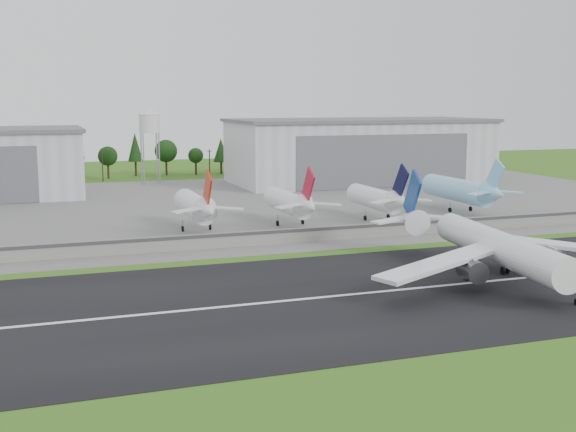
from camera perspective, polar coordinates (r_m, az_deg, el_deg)
name	(u,v)px	position (r m, az deg, el deg)	size (l,w,h in m)	color
ground	(367,312)	(113.25, 6.29, -7.58)	(600.00, 600.00, 0.00)	#376417
runway	(341,296)	(121.97, 4.25, -6.30)	(320.00, 60.00, 0.10)	black
runway_centerline	(342,295)	(121.95, 4.25, -6.27)	(220.00, 1.00, 0.02)	white
apron	(200,206)	(225.08, -7.00, 0.79)	(320.00, 150.00, 0.10)	slate
blast_fence	(262,238)	(162.71, -2.08, -1.73)	(240.00, 0.61, 3.50)	gray
hangar_east	(359,150)	(290.33, 5.65, 5.18)	(102.00, 47.00, 25.20)	silver
water_tower	(149,121)	(285.91, -10.91, 7.39)	(8.40, 8.40, 29.40)	#99999E
utility_poles	(158,180)	(303.13, -10.25, 2.84)	(230.00, 3.00, 12.00)	black
treeline	(152,176)	(317.87, -10.69, 3.12)	(320.00, 16.00, 22.00)	black
main_airliner	(501,255)	(135.63, 16.49, -2.97)	(56.69, 59.20, 18.17)	white
parked_jet_red_a	(197,207)	(180.08, -7.18, 0.72)	(7.36, 31.29, 16.85)	silver
parked_jet_red_b	(292,203)	(186.85, 0.32, 1.05)	(7.36, 31.29, 16.68)	white
parked_jet_navy	(379,199)	(196.66, 7.24, 1.37)	(7.36, 31.29, 16.64)	white
parked_jet_skyblue	(464,190)	(215.64, 13.71, 1.98)	(7.36, 37.29, 17.16)	#8FD0F7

